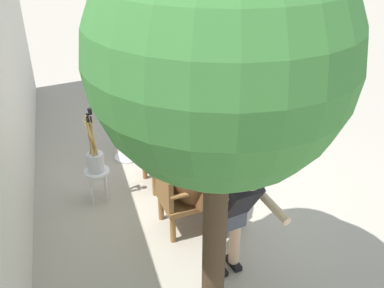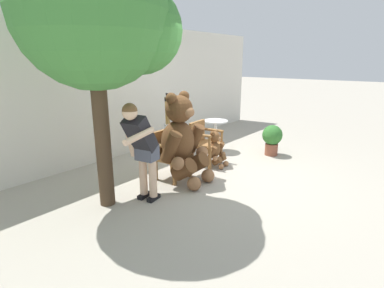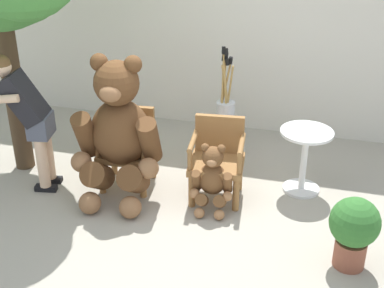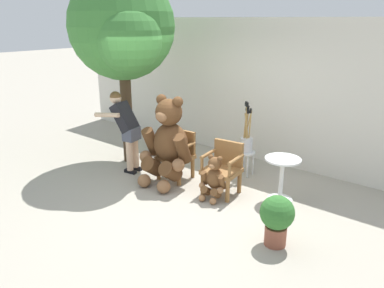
{
  "view_description": "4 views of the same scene",
  "coord_description": "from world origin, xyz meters",
  "px_view_note": "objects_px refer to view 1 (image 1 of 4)",
  "views": [
    {
      "loc": [
        -4.6,
        1.65,
        3.56
      ],
      "look_at": [
        0.02,
        0.21,
        0.87
      ],
      "focal_mm": 40.0,
      "sensor_mm": 36.0,
      "label": 1
    },
    {
      "loc": [
        -4.2,
        -2.93,
        2.05
      ],
      "look_at": [
        -0.18,
        0.33,
        0.6
      ],
      "focal_mm": 28.0,
      "sensor_mm": 36.0,
      "label": 2
    },
    {
      "loc": [
        1.53,
        -4.28,
        3.14
      ],
      "look_at": [
        0.38,
        -0.03,
        0.89
      ],
      "focal_mm": 50.0,
      "sensor_mm": 36.0,
      "label": 3
    },
    {
      "loc": [
        3.69,
        -4.2,
        2.77
      ],
      "look_at": [
        0.01,
        0.33,
        0.81
      ],
      "focal_mm": 35.0,
      "sensor_mm": 36.0,
      "label": 4
    }
  ],
  "objects_px": {
    "wooden_chair_right": "(159,157)",
    "potted_plant": "(187,114)",
    "teddy_bear_small": "(178,160)",
    "brush_bucket": "(95,157)",
    "wooden_chair_left": "(178,197)",
    "white_stool": "(97,177)",
    "person_visitor": "(236,210)",
    "round_side_table": "(125,133)",
    "patio_tree": "(223,58)",
    "teddy_bear_large": "(198,172)"
  },
  "relations": [
    {
      "from": "person_visitor",
      "to": "round_side_table",
      "type": "distance_m",
      "value": 2.96
    },
    {
      "from": "round_side_table",
      "to": "teddy_bear_large",
      "type": "bearing_deg",
      "value": -162.4
    },
    {
      "from": "teddy_bear_small",
      "to": "potted_plant",
      "type": "height_order",
      "value": "teddy_bear_small"
    },
    {
      "from": "teddy_bear_large",
      "to": "potted_plant",
      "type": "bearing_deg",
      "value": -13.59
    },
    {
      "from": "wooden_chair_left",
      "to": "potted_plant",
      "type": "height_order",
      "value": "wooden_chair_left"
    },
    {
      "from": "wooden_chair_left",
      "to": "potted_plant",
      "type": "relative_size",
      "value": 1.26
    },
    {
      "from": "person_visitor",
      "to": "white_stool",
      "type": "height_order",
      "value": "person_visitor"
    },
    {
      "from": "white_stool",
      "to": "patio_tree",
      "type": "relative_size",
      "value": 0.13
    },
    {
      "from": "potted_plant",
      "to": "patio_tree",
      "type": "bearing_deg",
      "value": 167.47
    },
    {
      "from": "teddy_bear_small",
      "to": "patio_tree",
      "type": "distance_m",
      "value": 3.19
    },
    {
      "from": "teddy_bear_small",
      "to": "brush_bucket",
      "type": "distance_m",
      "value": 1.21
    },
    {
      "from": "teddy_bear_small",
      "to": "brush_bucket",
      "type": "bearing_deg",
      "value": 95.64
    },
    {
      "from": "person_visitor",
      "to": "patio_tree",
      "type": "bearing_deg",
      "value": 132.18
    },
    {
      "from": "teddy_bear_large",
      "to": "wooden_chair_left",
      "type": "bearing_deg",
      "value": 92.42
    },
    {
      "from": "teddy_bear_small",
      "to": "potted_plant",
      "type": "distance_m",
      "value": 1.49
    },
    {
      "from": "wooden_chair_left",
      "to": "round_side_table",
      "type": "bearing_deg",
      "value": 9.91
    },
    {
      "from": "round_side_table",
      "to": "patio_tree",
      "type": "distance_m",
      "value": 3.82
    },
    {
      "from": "teddy_bear_large",
      "to": "person_visitor",
      "type": "xyz_separation_m",
      "value": [
        -0.98,
        -0.08,
        0.14
      ]
    },
    {
      "from": "wooden_chair_right",
      "to": "patio_tree",
      "type": "relative_size",
      "value": 0.24
    },
    {
      "from": "round_side_table",
      "to": "potted_plant",
      "type": "relative_size",
      "value": 1.06
    },
    {
      "from": "patio_tree",
      "to": "potted_plant",
      "type": "distance_m",
      "value": 4.34
    },
    {
      "from": "wooden_chair_left",
      "to": "patio_tree",
      "type": "distance_m",
      "value": 2.47
    },
    {
      "from": "brush_bucket",
      "to": "patio_tree",
      "type": "bearing_deg",
      "value": -157.14
    },
    {
      "from": "wooden_chair_right",
      "to": "round_side_table",
      "type": "distance_m",
      "value": 0.94
    },
    {
      "from": "wooden_chair_left",
      "to": "white_stool",
      "type": "distance_m",
      "value": 1.26
    },
    {
      "from": "wooden_chair_left",
      "to": "person_visitor",
      "type": "xyz_separation_m",
      "value": [
        -0.97,
        -0.35,
        0.44
      ]
    },
    {
      "from": "teddy_bear_small",
      "to": "patio_tree",
      "type": "height_order",
      "value": "patio_tree"
    },
    {
      "from": "wooden_chair_left",
      "to": "teddy_bear_large",
      "type": "height_order",
      "value": "teddy_bear_large"
    },
    {
      "from": "person_visitor",
      "to": "potted_plant",
      "type": "height_order",
      "value": "person_visitor"
    },
    {
      "from": "person_visitor",
      "to": "white_stool",
      "type": "distance_m",
      "value": 2.3
    },
    {
      "from": "teddy_bear_small",
      "to": "wooden_chair_left",
      "type": "bearing_deg",
      "value": 164.52
    },
    {
      "from": "wooden_chair_left",
      "to": "wooden_chair_right",
      "type": "distance_m",
      "value": 1.0
    },
    {
      "from": "brush_bucket",
      "to": "person_visitor",
      "type": "bearing_deg",
      "value": -146.63
    },
    {
      "from": "wooden_chair_left",
      "to": "wooden_chair_right",
      "type": "xyz_separation_m",
      "value": [
        1.0,
        -0.0,
        0.0
      ]
    },
    {
      "from": "person_visitor",
      "to": "wooden_chair_right",
      "type": "bearing_deg",
      "value": 10.06
    },
    {
      "from": "wooden_chair_left",
      "to": "white_stool",
      "type": "height_order",
      "value": "wooden_chair_left"
    },
    {
      "from": "wooden_chair_left",
      "to": "person_visitor",
      "type": "height_order",
      "value": "person_visitor"
    },
    {
      "from": "potted_plant",
      "to": "wooden_chair_right",
      "type": "bearing_deg",
      "value": 148.89
    },
    {
      "from": "potted_plant",
      "to": "brush_bucket",
      "type": "bearing_deg",
      "value": 131.07
    },
    {
      "from": "teddy_bear_large",
      "to": "white_stool",
      "type": "distance_m",
      "value": 1.5
    },
    {
      "from": "wooden_chair_right",
      "to": "potted_plant",
      "type": "distance_m",
      "value": 1.63
    },
    {
      "from": "round_side_table",
      "to": "patio_tree",
      "type": "bearing_deg",
      "value": -173.47
    },
    {
      "from": "brush_bucket",
      "to": "round_side_table",
      "type": "distance_m",
      "value": 1.15
    },
    {
      "from": "teddy_bear_small",
      "to": "round_side_table",
      "type": "relative_size",
      "value": 1.02
    },
    {
      "from": "teddy_bear_large",
      "to": "white_stool",
      "type": "relative_size",
      "value": 3.38
    },
    {
      "from": "wooden_chair_right",
      "to": "round_side_table",
      "type": "xyz_separation_m",
      "value": [
        0.88,
        0.33,
        -0.01
      ]
    },
    {
      "from": "white_stool",
      "to": "round_side_table",
      "type": "relative_size",
      "value": 0.64
    },
    {
      "from": "wooden_chair_right",
      "to": "brush_bucket",
      "type": "bearing_deg",
      "value": 96.76
    },
    {
      "from": "round_side_table",
      "to": "patio_tree",
      "type": "height_order",
      "value": "patio_tree"
    },
    {
      "from": "teddy_bear_small",
      "to": "patio_tree",
      "type": "xyz_separation_m",
      "value": [
        -2.27,
        0.25,
        2.23
      ]
    }
  ]
}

